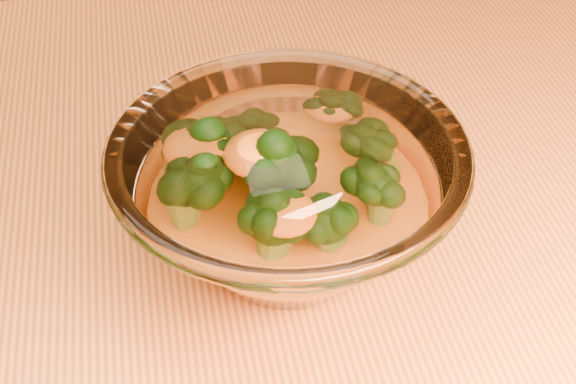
{
  "coord_description": "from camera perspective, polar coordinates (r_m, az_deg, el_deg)",
  "views": [
    {
      "loc": [
        -0.09,
        -0.35,
        1.13
      ],
      "look_at": [
        -0.02,
        0.01,
        0.8
      ],
      "focal_mm": 50.0,
      "sensor_mm": 36.0,
      "label": 1
    }
  ],
  "objects": [
    {
      "name": "table",
      "position": [
        0.6,
        2.28,
        -11.29
      ],
      "size": [
        1.2,
        0.8,
        0.75
      ],
      "color": "#C97E3C",
      "rests_on": "ground"
    },
    {
      "name": "broccoli_heap",
      "position": [
        0.49,
        -1.17,
        1.14
      ],
      "size": [
        0.15,
        0.13,
        0.07
      ],
      "color": "black",
      "rests_on": "cheese_sauce"
    },
    {
      "name": "glass_bowl",
      "position": [
        0.49,
        -0.0,
        -0.41
      ],
      "size": [
        0.22,
        0.22,
        0.1
      ],
      "color": "white",
      "rests_on": "table"
    },
    {
      "name": "cheese_sauce",
      "position": [
        0.51,
        0.0,
        -2.11
      ],
      "size": [
        0.12,
        0.12,
        0.03
      ],
      "primitive_type": "ellipsoid",
      "color": "orange",
      "rests_on": "glass_bowl"
    }
  ]
}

